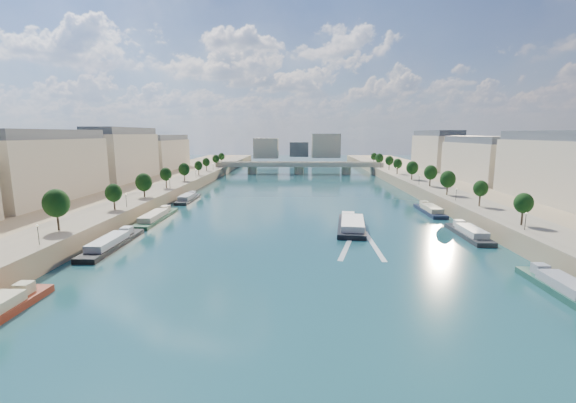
{
  "coord_description": "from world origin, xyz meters",
  "views": [
    {
      "loc": [
        -0.18,
        -43.48,
        27.26
      ],
      "look_at": [
        -3.69,
        81.99,
        5.0
      ],
      "focal_mm": 24.0,
      "sensor_mm": 36.0,
      "label": 1
    }
  ],
  "objects": [
    {
      "name": "ground",
      "position": [
        0.0,
        100.0,
        0.0
      ],
      "size": [
        700.0,
        700.0,
        0.0
      ],
      "primitive_type": "plane",
      "color": "#0C2F38",
      "rests_on": "ground"
    },
    {
      "name": "buildings_right",
      "position": [
        85.0,
        112.0,
        16.45
      ],
      "size": [
        16.0,
        226.0,
        23.2
      ],
      "color": "beige",
      "rests_on": "ground"
    },
    {
      "name": "trees_left",
      "position": [
        -55.0,
        102.0,
        10.48
      ],
      "size": [
        4.8,
        268.8,
        8.26
      ],
      "color": "#382B1E",
      "rests_on": "ground"
    },
    {
      "name": "skyline",
      "position": [
        3.19,
        319.52,
        14.66
      ],
      "size": [
        79.0,
        42.0,
        22.0
      ],
      "color": "beige",
      "rests_on": "ground"
    },
    {
      "name": "moored_barges_left",
      "position": [
        -45.5,
        46.13,
        0.84
      ],
      "size": [
        5.0,
        153.33,
        3.6
      ],
      "color": "#171932",
      "rests_on": "ground"
    },
    {
      "name": "quay_left",
      "position": [
        -72.0,
        100.0,
        2.5
      ],
      "size": [
        44.0,
        520.0,
        5.0
      ],
      "primitive_type": "cube",
      "color": "#9E8460",
      "rests_on": "ground"
    },
    {
      "name": "lamps_left",
      "position": [
        -52.5,
        90.0,
        7.78
      ],
      "size": [
        0.36,
        200.36,
        4.28
      ],
      "color": "black",
      "rests_on": "ground"
    },
    {
      "name": "buildings_left",
      "position": [
        -85.0,
        112.0,
        16.45
      ],
      "size": [
        16.0,
        226.0,
        23.2
      ],
      "color": "beige",
      "rests_on": "ground"
    },
    {
      "name": "bridge",
      "position": [
        0.0,
        218.15,
        5.08
      ],
      "size": [
        112.0,
        12.0,
        8.15
      ],
      "color": "#C1B79E",
      "rests_on": "ground"
    },
    {
      "name": "moored_barges_right",
      "position": [
        45.5,
        37.84,
        0.84
      ],
      "size": [
        5.0,
        125.37,
        3.6
      ],
      "color": "black",
      "rests_on": "ground"
    },
    {
      "name": "wake",
      "position": [
        15.28,
        49.13,
        0.02
      ],
      "size": [
        10.83,
        26.0,
        0.04
      ],
      "color": "silver",
      "rests_on": "ground"
    },
    {
      "name": "lamps_right",
      "position": [
        52.5,
        105.0,
        7.78
      ],
      "size": [
        0.36,
        200.36,
        4.28
      ],
      "color": "black",
      "rests_on": "ground"
    },
    {
      "name": "quay_right",
      "position": [
        72.0,
        100.0,
        2.5
      ],
      "size": [
        44.0,
        520.0,
        5.0
      ],
      "primitive_type": "cube",
      "color": "#9E8460",
      "rests_on": "ground"
    },
    {
      "name": "trees_right",
      "position": [
        55.0,
        110.0,
        10.48
      ],
      "size": [
        4.8,
        268.8,
        8.26
      ],
      "color": "#382B1E",
      "rests_on": "ground"
    },
    {
      "name": "pave_left",
      "position": [
        -57.0,
        100.0,
        5.05
      ],
      "size": [
        14.0,
        520.0,
        0.1
      ],
      "primitive_type": "cube",
      "color": "gray",
      "rests_on": "quay_left"
    },
    {
      "name": "pave_right",
      "position": [
        57.0,
        100.0,
        5.05
      ],
      "size": [
        14.0,
        520.0,
        0.1
      ],
      "primitive_type": "cube",
      "color": "gray",
      "rests_on": "quay_right"
    },
    {
      "name": "tour_barge",
      "position": [
        15.28,
        65.77,
        0.98
      ],
      "size": [
        10.87,
        27.31,
        3.7
      ],
      "rotation": [
        0.0,
        0.0,
        -0.13
      ],
      "color": "black",
      "rests_on": "ground"
    }
  ]
}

